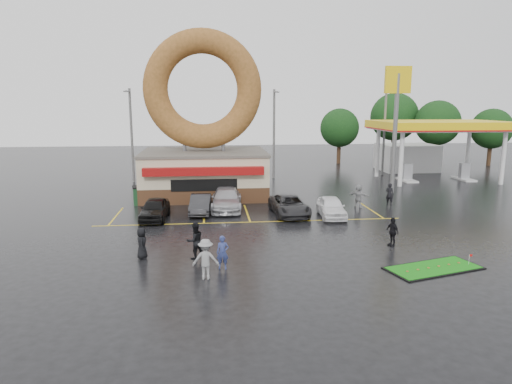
{
  "coord_description": "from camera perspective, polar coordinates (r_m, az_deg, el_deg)",
  "views": [
    {
      "loc": [
        -2.54,
        -25.16,
        7.54
      ],
      "look_at": [
        0.26,
        2.3,
        2.2
      ],
      "focal_mm": 32.0,
      "sensor_mm": 36.0,
      "label": 1
    }
  ],
  "objects": [
    {
      "name": "person_hoodie",
      "position": [
        20.15,
        -6.3,
        -8.35
      ],
      "size": [
        1.23,
        0.78,
        1.81
      ],
      "primitive_type": "imported",
      "rotation": [
        0.0,
        0.0,
        3.04
      ],
      "color": "gray",
      "rests_on": "ground"
    },
    {
      "name": "tree_far_a",
      "position": [
        62.15,
        21.74,
        8.01
      ],
      "size": [
        5.6,
        5.6,
        8.0
      ],
      "color": "#332114",
      "rests_on": "ground"
    },
    {
      "name": "tree_far_d",
      "position": [
        59.58,
        10.4,
        7.88
      ],
      "size": [
        4.9,
        4.9,
        7.0
      ],
      "color": "#332114",
      "rests_on": "ground"
    },
    {
      "name": "person_blue",
      "position": [
        21.31,
        -4.19,
        -7.56
      ],
      "size": [
        0.6,
        0.42,
        1.58
      ],
      "primitive_type": "imported",
      "rotation": [
        0.0,
        0.0,
        -0.08
      ],
      "color": "navy",
      "rests_on": "ground"
    },
    {
      "name": "gas_station",
      "position": [
        51.46,
        20.29,
        6.0
      ],
      "size": [
        12.3,
        13.65,
        5.9
      ],
      "color": "silver",
      "rests_on": "ground"
    },
    {
      "name": "streetlight_left",
      "position": [
        45.78,
        -15.31,
        7.11
      ],
      "size": [
        0.4,
        2.21,
        9.0
      ],
      "color": "slate",
      "rests_on": "ground"
    },
    {
      "name": "tree_far_c",
      "position": [
        64.07,
        16.91,
        8.96
      ],
      "size": [
        6.3,
        6.3,
        9.0
      ],
      "color": "#332114",
      "rests_on": "ground"
    },
    {
      "name": "car_grey",
      "position": [
        31.5,
        4.18,
        -1.68
      ],
      "size": [
        2.5,
        4.93,
        1.34
      ],
      "primitive_type": "imported",
      "rotation": [
        0.0,
        0.0,
        0.06
      ],
      "color": "#28282A",
      "rests_on": "ground"
    },
    {
      "name": "car_black",
      "position": [
        30.93,
        -12.54,
        -2.09
      ],
      "size": [
        1.91,
        4.22,
        1.41
      ],
      "primitive_type": "imported",
      "rotation": [
        0.0,
        0.0,
        -0.06
      ],
      "color": "black",
      "rests_on": "ground"
    },
    {
      "name": "person_cameraman",
      "position": [
        25.68,
        16.68,
        -4.77
      ],
      "size": [
        0.63,
        0.99,
        1.57
      ],
      "primitive_type": "imported",
      "rotation": [
        0.0,
        0.0,
        -1.28
      ],
      "color": "black",
      "rests_on": "ground"
    },
    {
      "name": "streetlight_mid",
      "position": [
        46.62,
        2.27,
        7.55
      ],
      "size": [
        0.4,
        2.21,
        9.0
      ],
      "color": "slate",
      "rests_on": "ground"
    },
    {
      "name": "car_dgrey",
      "position": [
        32.11,
        -6.95,
        -1.53
      ],
      "size": [
        1.59,
        4.0,
        1.29
      ],
      "primitive_type": "imported",
      "rotation": [
        0.0,
        0.0,
        -0.06
      ],
      "color": "#29292B",
      "rests_on": "ground"
    },
    {
      "name": "person_walker_far",
      "position": [
        35.85,
        16.36,
        -0.27
      ],
      "size": [
        0.73,
        0.7,
        1.69
      ],
      "primitive_type": "imported",
      "rotation": [
        0.0,
        0.0,
        2.46
      ],
      "color": "black",
      "rests_on": "ground"
    },
    {
      "name": "streetlight_right",
      "position": [
        50.67,
        15.79,
        7.42
      ],
      "size": [
        0.4,
        2.21,
        9.0
      ],
      "color": "slate",
      "rests_on": "ground"
    },
    {
      "name": "tree_far_b",
      "position": [
        63.47,
        27.38,
        7.02
      ],
      "size": [
        4.9,
        4.9,
        7.0
      ],
      "color": "#332114",
      "rests_on": "ground"
    },
    {
      "name": "donut_shop",
      "position": [
        38.26,
        -6.53,
        6.27
      ],
      "size": [
        10.2,
        8.7,
        13.5
      ],
      "color": "#472B19",
      "rests_on": "ground"
    },
    {
      "name": "dumpster",
      "position": [
        35.94,
        -13.64,
        -0.41
      ],
      "size": [
        2.0,
        1.52,
        1.3
      ],
      "primitive_type": "cube",
      "rotation": [
        0.0,
        0.0,
        0.19
      ],
      "color": "#1B4624",
      "rests_on": "ground"
    },
    {
      "name": "car_white",
      "position": [
        31.26,
        9.39,
        -1.86
      ],
      "size": [
        1.93,
        4.16,
        1.38
      ],
      "primitive_type": "imported",
      "rotation": [
        0.0,
        0.0,
        -0.07
      ],
      "color": "white",
      "rests_on": "ground"
    },
    {
      "name": "person_blackjkt",
      "position": [
        22.81,
        -7.63,
        -6.06
      ],
      "size": [
        1.1,
        1.01,
        1.81
      ],
      "primitive_type": "imported",
      "rotation": [
        0.0,
        0.0,
        3.62
      ],
      "color": "black",
      "rests_on": "ground"
    },
    {
      "name": "shell_sign",
      "position": [
        40.28,
        17.15,
        10.24
      ],
      "size": [
        2.2,
        0.36,
        10.6
      ],
      "color": "slate",
      "rests_on": "ground"
    },
    {
      "name": "ground",
      "position": [
        26.39,
        -0.06,
        -5.65
      ],
      "size": [
        120.0,
        120.0,
        0.0
      ],
      "primitive_type": "plane",
      "color": "black",
      "rests_on": "ground"
    },
    {
      "name": "car_silver",
      "position": [
        33.1,
        -3.71,
        -0.89
      ],
      "size": [
        2.44,
        5.37,
        1.52
      ],
      "primitive_type": "imported",
      "rotation": [
        0.0,
        0.0,
        -0.06
      ],
      "color": "#B0B0B5",
      "rests_on": "ground"
    },
    {
      "name": "person_walker_near",
      "position": [
        34.43,
        12.71,
        -0.49
      ],
      "size": [
        1.51,
        1.49,
        1.74
      ],
      "primitive_type": "imported",
      "rotation": [
        0.0,
        0.0,
        2.37
      ],
      "color": "gray",
      "rests_on": "ground"
    },
    {
      "name": "person_bystander",
      "position": [
        23.3,
        -14.08,
        -6.25
      ],
      "size": [
        0.58,
        0.82,
        1.57
      ],
      "primitive_type": "imported",
      "rotation": [
        0.0,
        0.0,
        1.68
      ],
      "color": "black",
      "rests_on": "ground"
    },
    {
      "name": "putting_green",
      "position": [
        23.04,
        21.31,
        -8.84
      ],
      "size": [
        4.85,
        3.11,
        0.56
      ],
      "color": "black",
      "rests_on": "ground"
    }
  ]
}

